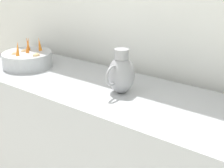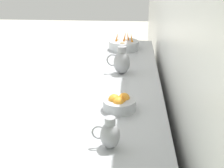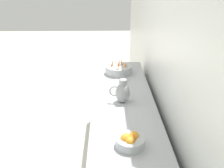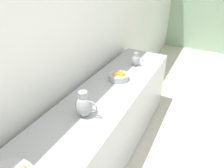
% 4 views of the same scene
% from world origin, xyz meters
% --- Properties ---
extents(vegetable_colander, '(0.35, 0.35, 0.21)m').
position_xyz_m(vegetable_colander, '(-1.50, -0.84, 0.97)').
color(vegetable_colander, '#ADAFB5').
rests_on(vegetable_colander, prep_counter).
extents(metal_pitcher_tall, '(0.21, 0.15, 0.25)m').
position_xyz_m(metal_pitcher_tall, '(-1.50, -0.03, 1.03)').
color(metal_pitcher_tall, '#939399').
rests_on(metal_pitcher_tall, prep_counter).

